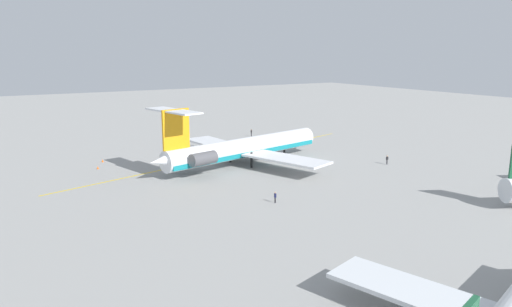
% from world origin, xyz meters
% --- Properties ---
extents(ground, '(348.36, 348.36, 0.00)m').
position_xyz_m(ground, '(0.00, 0.00, 0.00)').
color(ground, gray).
extents(main_jetliner, '(40.15, 35.81, 11.79)m').
position_xyz_m(main_jetliner, '(-0.16, 8.17, 3.22)').
color(main_jetliner, silver).
rests_on(main_jetliner, ground).
extents(ground_crew_near_nose, '(0.29, 0.43, 1.79)m').
position_xyz_m(ground_crew_near_nose, '(-17.58, -17.59, 1.13)').
color(ground_crew_near_nose, black).
rests_on(ground_crew_near_nose, ground).
extents(ground_crew_near_tail, '(0.26, 0.40, 1.65)m').
position_xyz_m(ground_crew_near_tail, '(6.93, 30.88, 1.05)').
color(ground_crew_near_tail, black).
rests_on(ground_crew_near_tail, ground).
extents(ground_crew_portside, '(0.42, 0.29, 1.79)m').
position_xyz_m(ground_crew_portside, '(-24.16, 22.20, 1.14)').
color(ground_crew_portside, black).
rests_on(ground_crew_portside, ground).
extents(safety_cone_nose, '(0.40, 0.40, 0.55)m').
position_xyz_m(safety_cone_nose, '(23.88, -2.38, 0.28)').
color(safety_cone_nose, '#EA590F').
rests_on(safety_cone_nose, ground).
extents(safety_cone_wingtip, '(0.40, 0.40, 0.55)m').
position_xyz_m(safety_cone_wingtip, '(21.78, -7.64, 0.28)').
color(safety_cone_wingtip, '#EA590F').
rests_on(safety_cone_wingtip, ground).
extents(taxiway_centreline, '(73.21, 20.59, 0.01)m').
position_xyz_m(taxiway_centreline, '(-1.27, 0.01, 0.00)').
color(taxiway_centreline, gold).
rests_on(taxiway_centreline, ground).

